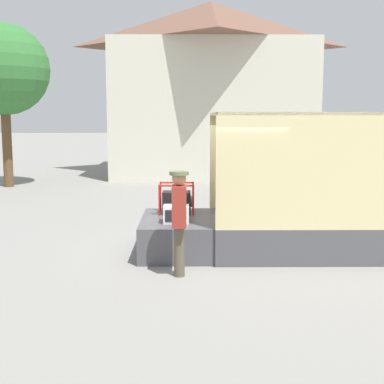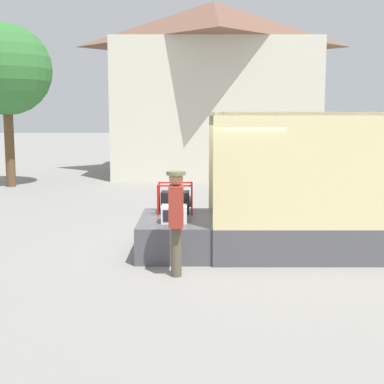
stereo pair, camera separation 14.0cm
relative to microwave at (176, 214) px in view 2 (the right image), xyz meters
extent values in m
plane|color=gray|center=(0.71, 0.46, -0.84)|extent=(160.00, 160.00, 0.00)
cube|color=#4C4C51|center=(3.23, 0.46, -0.50)|extent=(5.04, 2.38, 0.68)
cube|color=beige|center=(3.23, 1.62, 0.88)|extent=(5.04, 0.06, 2.09)
cube|color=beige|center=(3.23, -0.70, 0.88)|extent=(5.04, 0.06, 2.09)
cube|color=beige|center=(3.23, 0.46, 1.89)|extent=(5.04, 2.38, 0.06)
cylinder|color=#3370B2|center=(3.12, 0.57, 0.03)|extent=(0.31, 0.31, 0.39)
cube|color=#2D7F33|center=(2.88, 0.07, -0.01)|extent=(0.44, 0.32, 0.31)
cube|color=olive|center=(3.25, 0.37, 0.01)|extent=(0.44, 0.32, 0.35)
cube|color=#4C4C51|center=(0.00, 0.46, -0.50)|extent=(1.41, 2.26, 0.68)
cube|color=white|center=(0.00, 0.00, 0.00)|extent=(0.49, 0.40, 0.33)
cube|color=black|center=(-0.05, -0.20, 0.00)|extent=(0.31, 0.01, 0.22)
cube|color=black|center=(-0.01, 0.99, 0.06)|extent=(0.58, 0.44, 0.46)
cylinder|color=slate|center=(0.22, 0.99, 0.09)|extent=(0.22, 0.24, 0.24)
cylinder|color=red|center=(-0.36, 0.73, 0.15)|extent=(0.04, 0.04, 0.63)
cylinder|color=red|center=(0.34, 0.73, 0.15)|extent=(0.04, 0.04, 0.63)
cylinder|color=red|center=(-0.36, 1.24, 0.15)|extent=(0.04, 0.04, 0.63)
cylinder|color=red|center=(0.34, 1.24, 0.15)|extent=(0.04, 0.04, 0.63)
cylinder|color=red|center=(-0.01, 0.73, 0.45)|extent=(0.69, 0.04, 0.04)
cylinder|color=red|center=(-0.01, 1.24, 0.45)|extent=(0.69, 0.04, 0.04)
cylinder|color=brown|center=(0.08, -1.25, -0.41)|extent=(0.18, 0.18, 0.86)
cube|color=maroon|center=(0.08, -1.25, 0.36)|extent=(0.24, 0.44, 0.68)
sphere|color=tan|center=(0.08, -1.25, 0.83)|extent=(0.24, 0.24, 0.24)
cylinder|color=#606B47|center=(0.08, -1.25, 0.91)|extent=(0.32, 0.32, 0.06)
cube|color=beige|center=(1.34, 15.90, 2.13)|extent=(8.79, 7.85, 5.95)
pyramid|color=brown|center=(1.34, 15.90, 6.15)|extent=(9.23, 8.24, 2.08)
cylinder|color=brown|center=(-6.68, 10.54, 0.61)|extent=(0.36, 0.36, 2.91)
sphere|color=#337033|center=(-6.68, 10.54, 3.61)|extent=(3.42, 3.42, 3.42)
camera|label=1|loc=(0.20, -10.03, 1.84)|focal=50.00mm
camera|label=2|loc=(0.34, -10.03, 1.84)|focal=50.00mm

